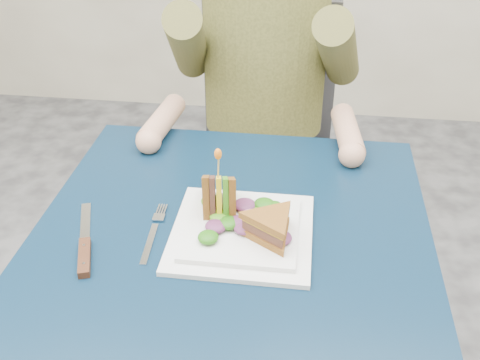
# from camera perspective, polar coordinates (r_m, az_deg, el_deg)

# --- Properties ---
(table) EXTENTS (0.75, 0.75, 0.73)m
(table) POSITION_cam_1_polar(r_m,az_deg,el_deg) (1.12, -0.76, -8.00)
(table) COLOR black
(table) RESTS_ON ground
(chair) EXTENTS (0.42, 0.40, 0.93)m
(chair) POSITION_cam_1_polar(r_m,az_deg,el_deg) (1.80, 2.60, 5.01)
(chair) COLOR #47474C
(chair) RESTS_ON ground
(diner) EXTENTS (0.54, 0.59, 0.74)m
(diner) POSITION_cam_1_polar(r_m,az_deg,el_deg) (1.55, 2.56, 15.29)
(diner) COLOR brown
(diner) RESTS_ON chair
(plate) EXTENTS (0.26, 0.26, 0.02)m
(plate) POSITION_cam_1_polar(r_m,az_deg,el_deg) (1.05, 0.19, -5.24)
(plate) COLOR white
(plate) RESTS_ON table
(sandwich_flat) EXTENTS (0.16, 0.16, 0.05)m
(sandwich_flat) POSITION_cam_1_polar(r_m,az_deg,el_deg) (1.00, 3.14, -4.75)
(sandwich_flat) COLOR brown
(sandwich_flat) RESTS_ON plate
(sandwich_upright) EXTENTS (0.09, 0.14, 0.14)m
(sandwich_upright) POSITION_cam_1_polar(r_m,az_deg,el_deg) (1.06, -2.14, -1.62)
(sandwich_upright) COLOR brown
(sandwich_upright) RESTS_ON plate
(fork) EXTENTS (0.02, 0.18, 0.01)m
(fork) POSITION_cam_1_polar(r_m,az_deg,el_deg) (1.07, -8.85, -5.44)
(fork) COLOR silver
(fork) RESTS_ON table
(knife) EXTENTS (0.09, 0.21, 0.02)m
(knife) POSITION_cam_1_polar(r_m,az_deg,el_deg) (1.05, -15.50, -6.92)
(knife) COLOR silver
(knife) RESTS_ON table
(toothpick) EXTENTS (0.01, 0.01, 0.06)m
(toothpick) POSITION_cam_1_polar(r_m,az_deg,el_deg) (1.03, -2.22, 1.31)
(toothpick) COLOR tan
(toothpick) RESTS_ON sandwich_upright
(toothpick_frill) EXTENTS (0.01, 0.01, 0.02)m
(toothpick_frill) POSITION_cam_1_polar(r_m,az_deg,el_deg) (1.01, -2.25, 2.65)
(toothpick_frill) COLOR orange
(toothpick_frill) RESTS_ON sandwich_upright
(lettuce_spill) EXTENTS (0.15, 0.13, 0.02)m
(lettuce_spill) POSITION_cam_1_polar(r_m,az_deg,el_deg) (1.04, 0.54, -4.01)
(lettuce_spill) COLOR #337A14
(lettuce_spill) RESTS_ON plate
(onion_ring) EXTENTS (0.04, 0.04, 0.02)m
(onion_ring) POSITION_cam_1_polar(r_m,az_deg,el_deg) (1.04, 1.05, -4.00)
(onion_ring) COLOR #9E4C7A
(onion_ring) RESTS_ON plate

